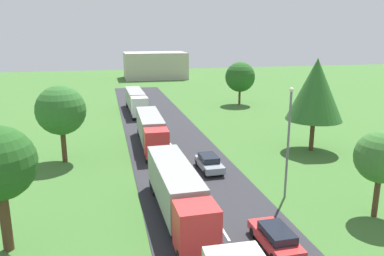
% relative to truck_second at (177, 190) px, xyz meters
% --- Properties ---
extents(road, '(10.00, 140.00, 0.06)m').
position_rel_truck_second_xyz_m(road, '(2.61, -3.86, -2.09)').
color(road, '#2B2B30').
rests_on(road, ground).
extents(truck_second, '(2.73, 12.64, 3.55)m').
position_rel_truck_second_xyz_m(truck_second, '(0.00, 0.00, 0.00)').
color(truck_second, red).
rests_on(truck_second, road).
extents(truck_third, '(2.71, 12.77, 3.49)m').
position_rel_truck_second_xyz_m(truck_third, '(0.33, 17.98, -0.04)').
color(truck_third, red).
rests_on(truck_third, road).
extents(truck_fourth, '(2.70, 13.16, 3.43)m').
position_rel_truck_second_xyz_m(truck_fourth, '(0.25, 37.66, -0.05)').
color(truck_fourth, white).
rests_on(truck_fourth, road).
extents(car_third, '(1.89, 4.52, 1.40)m').
position_rel_truck_second_xyz_m(car_third, '(5.08, -5.38, -1.31)').
color(car_third, red).
rests_on(car_third, road).
extents(car_fourth, '(1.92, 4.40, 1.47)m').
position_rel_truck_second_xyz_m(car_fourth, '(4.74, 8.60, -1.29)').
color(car_fourth, '#8C939E').
rests_on(car_fourth, road).
extents(lamppost_second, '(0.36, 0.36, 8.93)m').
position_rel_truck_second_xyz_m(lamppost_second, '(9.09, 1.41, 2.83)').
color(lamppost_second, slate).
rests_on(lamppost_second, ground).
extents(tree_oak, '(6.14, 6.14, 10.28)m').
position_rel_truck_second_xyz_m(tree_oak, '(17.70, 12.32, 4.78)').
color(tree_oak, '#513823').
rests_on(tree_oak, ground).
extents(tree_birch, '(5.37, 5.37, 7.76)m').
position_rel_truck_second_xyz_m(tree_birch, '(19.31, 40.38, 2.94)').
color(tree_birch, '#513823').
rests_on(tree_birch, ground).
extents(tree_pine, '(4.95, 4.95, 7.89)m').
position_rel_truck_second_xyz_m(tree_pine, '(-9.02, 14.50, 3.27)').
color(tree_pine, '#513823').
rests_on(tree_pine, ground).
extents(tree_elm, '(3.70, 3.70, 6.37)m').
position_rel_truck_second_xyz_m(tree_elm, '(13.95, -3.00, 2.37)').
color(tree_elm, '#513823').
rests_on(tree_elm, ground).
extents(distant_building, '(17.24, 11.81, 7.32)m').
position_rel_truck_second_xyz_m(distant_building, '(9.70, 84.54, 1.54)').
color(distant_building, '#B2A899').
rests_on(distant_building, ground).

